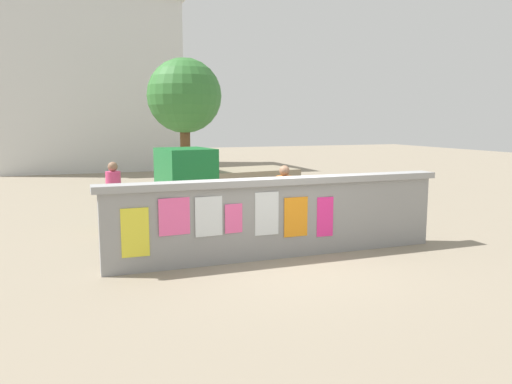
{
  "coord_description": "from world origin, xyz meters",
  "views": [
    {
      "loc": [
        -3.61,
        -8.38,
        2.53
      ],
      "look_at": [
        0.35,
        2.23,
        0.91
      ],
      "focal_mm": 34.91,
      "sensor_mm": 36.0,
      "label": 1
    }
  ],
  "objects_px": {
    "person_walking": "(114,190)",
    "person_bystander": "(284,196)",
    "bicycle_near": "(358,215)",
    "tree_roadside": "(184,97)",
    "motorcycle": "(169,223)",
    "auto_rickshaw_truck": "(221,183)"
  },
  "relations": [
    {
      "from": "person_walking",
      "to": "person_bystander",
      "type": "xyz_separation_m",
      "value": [
        3.27,
        -2.2,
        0.0
      ]
    },
    {
      "from": "bicycle_near",
      "to": "tree_roadside",
      "type": "distance_m",
      "value": 10.3
    },
    {
      "from": "auto_rickshaw_truck",
      "to": "person_bystander",
      "type": "distance_m",
      "value": 3.1
    },
    {
      "from": "bicycle_near",
      "to": "tree_roadside",
      "type": "bearing_deg",
      "value": 101.44
    },
    {
      "from": "auto_rickshaw_truck",
      "to": "person_walking",
      "type": "bearing_deg",
      "value": -162.88
    },
    {
      "from": "auto_rickshaw_truck",
      "to": "tree_roadside",
      "type": "relative_size",
      "value": 0.76
    },
    {
      "from": "person_walking",
      "to": "tree_roadside",
      "type": "bearing_deg",
      "value": 66.56
    },
    {
      "from": "person_walking",
      "to": "person_bystander",
      "type": "height_order",
      "value": "same"
    },
    {
      "from": "auto_rickshaw_truck",
      "to": "person_bystander",
      "type": "bearing_deg",
      "value": -81.51
    },
    {
      "from": "motorcycle",
      "to": "person_bystander",
      "type": "height_order",
      "value": "person_bystander"
    },
    {
      "from": "auto_rickshaw_truck",
      "to": "person_walking",
      "type": "distance_m",
      "value": 2.94
    },
    {
      "from": "motorcycle",
      "to": "bicycle_near",
      "type": "relative_size",
      "value": 1.14
    },
    {
      "from": "motorcycle",
      "to": "tree_roadside",
      "type": "bearing_deg",
      "value": 75.53
    },
    {
      "from": "auto_rickshaw_truck",
      "to": "bicycle_near",
      "type": "distance_m",
      "value": 3.71
    },
    {
      "from": "auto_rickshaw_truck",
      "to": "motorcycle",
      "type": "bearing_deg",
      "value": -126.5
    },
    {
      "from": "tree_roadside",
      "to": "motorcycle",
      "type": "bearing_deg",
      "value": -104.47
    },
    {
      "from": "person_walking",
      "to": "tree_roadside",
      "type": "relative_size",
      "value": 0.33
    },
    {
      "from": "auto_rickshaw_truck",
      "to": "tree_roadside",
      "type": "height_order",
      "value": "tree_roadside"
    },
    {
      "from": "person_bystander",
      "to": "bicycle_near",
      "type": "bearing_deg",
      "value": 11.08
    },
    {
      "from": "motorcycle",
      "to": "person_bystander",
      "type": "relative_size",
      "value": 1.17
    },
    {
      "from": "bicycle_near",
      "to": "person_bystander",
      "type": "relative_size",
      "value": 1.03
    },
    {
      "from": "motorcycle",
      "to": "bicycle_near",
      "type": "height_order",
      "value": "bicycle_near"
    }
  ]
}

